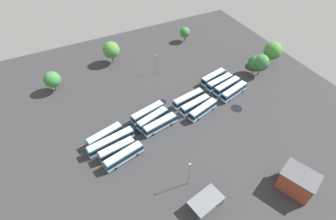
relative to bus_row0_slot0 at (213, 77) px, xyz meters
name	(u,v)px	position (x,y,z in m)	size (l,w,h in m)	color
ground_plane	(175,115)	(22.50, 9.95, -1.87)	(127.58, 127.58, 0.00)	#333335
bus_row0_slot0	(213,77)	(0.00, 0.00, 0.00)	(11.66, 4.93, 3.53)	teal
bus_row0_slot1	(220,82)	(-0.40, 3.66, 0.00)	(12.00, 4.51, 3.53)	teal
bus_row0_slot2	(227,86)	(-1.57, 6.91, 0.00)	(12.32, 5.00, 3.53)	teal
bus_row0_slot3	(234,92)	(-2.02, 10.68, 0.00)	(12.46, 5.47, 3.53)	teal
bus_row1_slot1	(188,99)	(15.18, 6.48, 0.00)	(12.70, 4.42, 3.53)	teal
bus_row1_slot2	(195,105)	(14.63, 10.35, 0.00)	(12.18, 4.52, 3.53)	teal
bus_row1_slot3	(203,110)	(13.47, 13.72, 0.00)	(12.13, 5.54, 3.53)	teal
bus_row2_slot0	(148,113)	(31.12, 6.38, 0.00)	(12.66, 5.09, 3.53)	teal
bus_row2_slot1	(153,119)	(30.85, 9.79, 0.00)	(12.08, 5.51, 3.53)	teal
bus_row2_slot2	(160,125)	(29.75, 13.24, 0.00)	(12.20, 4.44, 3.53)	teal
bus_row3_slot0	(105,136)	(47.25, 9.64, 0.00)	(12.15, 5.27, 3.53)	teal
bus_row3_slot1	(111,142)	(46.28, 12.92, 0.00)	(15.44, 4.76, 3.53)	teal
bus_row3_slot2	(117,150)	(45.65, 16.51, 0.00)	(11.57, 3.97, 3.53)	teal
bus_row3_slot3	(124,156)	(44.66, 19.78, 0.00)	(12.60, 5.08, 3.53)	teal
depot_building	(298,181)	(6.56, 49.26, 1.40)	(9.77, 10.99, 6.50)	#99422D
maintenance_shelter	(206,200)	(31.05, 42.77, 1.38)	(9.49, 6.80, 3.44)	slate
lamp_post_far_corner	(189,173)	(31.65, 35.05, 3.29)	(0.56, 0.28, 9.47)	slate
lamp_post_mid_lot	(156,63)	(17.72, -15.26, 2.83)	(0.56, 0.28, 8.55)	slate
tree_northwest	(273,51)	(-28.81, 0.49, 4.33)	(7.48, 7.48, 9.94)	brown
tree_south_edge	(255,63)	(-17.74, 2.89, 3.09)	(5.88, 5.88, 7.91)	brown
tree_northeast	(262,62)	(-19.09, 4.68, 4.20)	(5.97, 5.97, 9.07)	brown
tree_north_edge	(52,80)	(56.94, -22.47, 3.30)	(6.13, 6.13, 8.24)	brown
tree_east_edge	(111,50)	(31.28, -30.68, 4.28)	(7.04, 7.04, 9.67)	brown
tree_west_edge	(185,32)	(-5.28, -32.41, 2.67)	(4.80, 4.80, 6.95)	brown
puddle_front_lane	(161,107)	(25.24, 4.16, -1.86)	(2.31, 2.31, 0.01)	black
puddle_back_corner	(236,108)	(1.28, 17.01, -1.86)	(4.13, 4.13, 0.01)	black
puddle_near_shelter	(136,132)	(37.54, 11.23, -1.86)	(3.02, 3.02, 0.01)	black
puddle_between_rows	(163,102)	(23.27, 1.95, -1.86)	(2.78, 2.78, 0.01)	black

